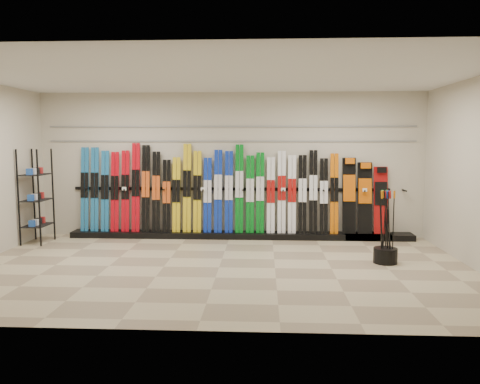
{
  "coord_description": "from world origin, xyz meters",
  "views": [
    {
      "loc": [
        0.7,
        -7.23,
        2.0
      ],
      "look_at": [
        0.28,
        1.0,
        1.1
      ],
      "focal_mm": 35.0,
      "sensor_mm": 36.0,
      "label": 1
    }
  ],
  "objects": [
    {
      "name": "slatwall_rail_0",
      "position": [
        0.0,
        2.48,
        2.0
      ],
      "size": [
        7.6,
        0.02,
        0.03
      ],
      "primitive_type": "cube",
      "color": "gray",
      "rests_on": "back_wall"
    },
    {
      "name": "ski_poles",
      "position": [
        2.7,
        0.4,
        0.61
      ],
      "size": [
        0.29,
        0.31,
        1.18
      ],
      "color": "black",
      "rests_on": "pole_bin"
    },
    {
      "name": "back_wall",
      "position": [
        0.0,
        2.5,
        1.5
      ],
      "size": [
        8.0,
        0.0,
        8.0
      ],
      "primitive_type": "plane",
      "rotation": [
        1.57,
        0.0,
        0.0
      ],
      "color": "beige",
      "rests_on": "floor"
    },
    {
      "name": "snowboards",
      "position": [
        2.76,
        2.35,
        0.85
      ],
      "size": [
        0.91,
        0.24,
        1.54
      ],
      "color": "black",
      "rests_on": "ski_rack_base"
    },
    {
      "name": "floor",
      "position": [
        0.0,
        0.0,
        0.0
      ],
      "size": [
        8.0,
        8.0,
        0.0
      ],
      "primitive_type": "plane",
      "color": "gray",
      "rests_on": "ground"
    },
    {
      "name": "accessory_rack",
      "position": [
        -3.75,
        1.64,
        0.92
      ],
      "size": [
        0.4,
        0.6,
        1.85
      ],
      "primitive_type": "cube",
      "color": "black",
      "rests_on": "floor"
    },
    {
      "name": "pole_bin",
      "position": [
        2.71,
        0.41,
        0.12
      ],
      "size": [
        0.39,
        0.39,
        0.25
      ],
      "primitive_type": "cylinder",
      "color": "black",
      "rests_on": "floor"
    },
    {
      "name": "skis",
      "position": [
        -0.48,
        2.32,
        0.95
      ],
      "size": [
        5.36,
        0.22,
        1.84
      ],
      "color": "#1B649C",
      "rests_on": "ski_rack_base"
    },
    {
      "name": "slatwall_rail_1",
      "position": [
        0.0,
        2.48,
        2.3
      ],
      "size": [
        7.6,
        0.02,
        0.03
      ],
      "primitive_type": "cube",
      "color": "gray",
      "rests_on": "back_wall"
    },
    {
      "name": "ski_rack_base",
      "position": [
        0.22,
        2.28,
        0.06
      ],
      "size": [
        8.0,
        0.4,
        0.12
      ],
      "primitive_type": "cube",
      "color": "black",
      "rests_on": "floor"
    },
    {
      "name": "ceiling",
      "position": [
        0.0,
        0.0,
        3.0
      ],
      "size": [
        8.0,
        8.0,
        0.0
      ],
      "primitive_type": "plane",
      "rotation": [
        3.14,
        0.0,
        0.0
      ],
      "color": "silver",
      "rests_on": "back_wall"
    }
  ]
}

